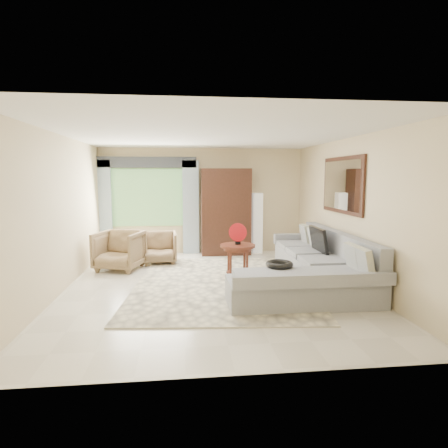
{
  "coord_description": "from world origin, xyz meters",
  "views": [
    {
      "loc": [
        -0.49,
        -6.36,
        1.91
      ],
      "look_at": [
        0.25,
        0.35,
        1.05
      ],
      "focal_mm": 30.0,
      "sensor_mm": 36.0,
      "label": 1
    }
  ],
  "objects": [
    {
      "name": "ground",
      "position": [
        0.0,
        0.0,
        0.0
      ],
      "size": [
        6.0,
        6.0,
        0.0
      ],
      "primitive_type": "plane",
      "color": "silver",
      "rests_on": "ground"
    },
    {
      "name": "curtain_right",
      "position": [
        -0.3,
        2.88,
        1.15
      ],
      "size": [
        0.4,
        0.08,
        2.3
      ],
      "primitive_type": "cube",
      "color": "#9EB7CC",
      "rests_on": "ground"
    },
    {
      "name": "armoire",
      "position": [
        0.55,
        2.72,
        1.05
      ],
      "size": [
        1.2,
        0.55,
        2.1
      ],
      "primitive_type": "cube",
      "color": "black",
      "rests_on": "ground"
    },
    {
      "name": "red_disc",
      "position": [
        0.51,
        0.41,
        0.88
      ],
      "size": [
        0.32,
        0.15,
        0.34
      ],
      "primitive_type": "cylinder",
      "rotation": [
        1.57,
        0.0,
        -0.39
      ],
      "color": "#B61219",
      "rests_on": "coffee_table"
    },
    {
      "name": "valance",
      "position": [
        -1.35,
        2.9,
        2.25
      ],
      "size": [
        2.4,
        0.12,
        0.26
      ],
      "primitive_type": "cube",
      "color": "#1E232D",
      "rests_on": "wall_back"
    },
    {
      "name": "garden_hose",
      "position": [
        1.0,
        -0.77,
        0.55
      ],
      "size": [
        0.43,
        0.43,
        0.09
      ],
      "primitive_type": "torus",
      "color": "black",
      "rests_on": "sectional_sofa"
    },
    {
      "name": "sectional_sofa",
      "position": [
        1.78,
        -0.18,
        0.28
      ],
      "size": [
        2.3,
        3.46,
        0.9
      ],
      "color": "#9EA0A7",
      "rests_on": "ground"
    },
    {
      "name": "wall_mirror",
      "position": [
        2.46,
        0.35,
        1.75
      ],
      "size": [
        0.05,
        1.7,
        1.05
      ],
      "color": "black",
      "rests_on": "wall_right"
    },
    {
      "name": "window",
      "position": [
        -1.35,
        2.97,
        1.4
      ],
      "size": [
        1.8,
        0.04,
        1.4
      ],
      "primitive_type": "cube",
      "color": "#669E59",
      "rests_on": "wall_back"
    },
    {
      "name": "coffee_table",
      "position": [
        0.51,
        0.41,
        0.34
      ],
      "size": [
        0.65,
        0.65,
        0.65
      ],
      "rotation": [
        0.0,
        0.0,
        -0.18
      ],
      "color": "#4A2113",
      "rests_on": "ground"
    },
    {
      "name": "potted_plant",
      "position": [
        -2.0,
        2.26,
        0.29
      ],
      "size": [
        0.56,
        0.5,
        0.59
      ],
      "primitive_type": "imported",
      "rotation": [
        0.0,
        0.0,
        0.08
      ],
      "color": "#999999",
      "rests_on": "ground"
    },
    {
      "name": "floor_lamp",
      "position": [
        1.35,
        2.78,
        0.75
      ],
      "size": [
        0.24,
        0.24,
        1.5
      ],
      "primitive_type": "cube",
      "color": "silver",
      "rests_on": "ground"
    },
    {
      "name": "tv_screen",
      "position": [
        2.05,
        0.37,
        0.72
      ],
      "size": [
        0.14,
        0.74,
        0.48
      ],
      "primitive_type": "cube",
      "rotation": [
        0.0,
        -0.17,
        0.0
      ],
      "color": "black",
      "rests_on": "sectional_sofa"
    },
    {
      "name": "armchair_left",
      "position": [
        -1.8,
        1.38,
        0.4
      ],
      "size": [
        1.07,
        1.09,
        0.8
      ],
      "primitive_type": "imported",
      "rotation": [
        0.0,
        0.0,
        -0.29
      ],
      "color": "#947650",
      "rests_on": "ground"
    },
    {
      "name": "curtain_left",
      "position": [
        -2.4,
        2.88,
        1.15
      ],
      "size": [
        0.4,
        0.08,
        2.3
      ],
      "primitive_type": "cube",
      "color": "#9EB7CC",
      "rests_on": "ground"
    },
    {
      "name": "area_rug",
      "position": [
        0.18,
        0.12,
        0.01
      ],
      "size": [
        3.35,
        4.26,
        0.02
      ],
      "primitive_type": "cube",
      "rotation": [
        0.0,
        0.0,
        -0.09
      ],
      "color": "#F8ECC4",
      "rests_on": "ground"
    },
    {
      "name": "armchair_right",
      "position": [
        -1.02,
        1.89,
        0.34
      ],
      "size": [
        0.77,
        0.79,
        0.69
      ],
      "primitive_type": "imported",
      "rotation": [
        0.0,
        0.0,
        0.05
      ],
      "color": "olive",
      "rests_on": "ground"
    }
  ]
}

